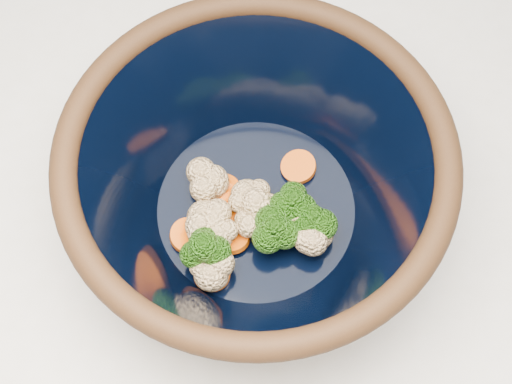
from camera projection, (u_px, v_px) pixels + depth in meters
name	position (u px, v px, depth m)	size (l,w,h in m)	color
counter	(242.00, 333.00, 1.08)	(1.20, 1.20, 0.90)	silver
mixing_bowl	(256.00, 185.00, 0.60)	(0.36, 0.36, 0.14)	black
vegetable_pile	(249.00, 222.00, 0.62)	(0.14, 0.16, 0.05)	#608442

